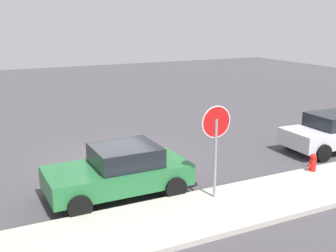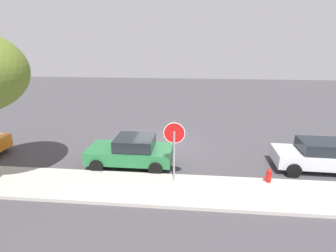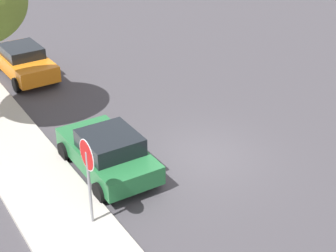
# 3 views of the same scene
# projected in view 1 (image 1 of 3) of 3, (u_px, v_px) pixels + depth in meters

# --- Properties ---
(ground_plane) EXTENTS (60.00, 60.00, 0.00)m
(ground_plane) POSITION_uv_depth(u_px,v_px,m) (113.00, 159.00, 15.13)
(ground_plane) COLOR #423F44
(sidewalk_curb) EXTENTS (32.00, 2.41, 0.14)m
(sidewalk_curb) POSITION_uv_depth(u_px,v_px,m) (182.00, 218.00, 10.56)
(sidewalk_curb) COLOR #B2ADA3
(sidewalk_curb) RESTS_ON ground_plane
(stop_sign) EXTENTS (0.87, 0.08, 2.71)m
(stop_sign) POSITION_uv_depth(u_px,v_px,m) (216.00, 136.00, 11.21)
(stop_sign) COLOR gray
(stop_sign) RESTS_ON ground_plane
(parked_car_green) EXTENTS (4.01, 2.11, 1.45)m
(parked_car_green) POSITION_uv_depth(u_px,v_px,m) (119.00, 171.00, 11.93)
(parked_car_green) COLOR #236B38
(parked_car_green) RESTS_ON ground_plane
(parked_car_silver) EXTENTS (4.16, 2.01, 1.45)m
(parked_car_silver) POSITION_uv_depth(u_px,v_px,m) (335.00, 131.00, 16.04)
(parked_car_silver) COLOR silver
(parked_car_silver) RESTS_ON ground_plane
(fire_hydrant) EXTENTS (0.30, 0.22, 0.72)m
(fire_hydrant) POSITION_uv_depth(u_px,v_px,m) (313.00, 164.00, 13.56)
(fire_hydrant) COLOR red
(fire_hydrant) RESTS_ON ground_plane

